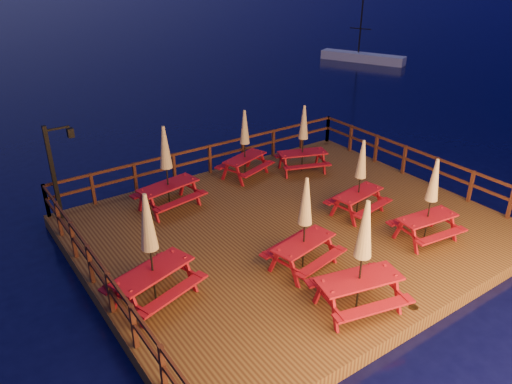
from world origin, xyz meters
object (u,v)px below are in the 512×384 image
at_px(sailboat, 362,58).
at_px(picnic_table_1, 305,223).
at_px(picnic_table_0, 245,143).
at_px(picnic_table_2, 360,177).
at_px(lamp_post, 57,163).

relative_size(sailboat, picnic_table_1, 3.69).
distance_m(picnic_table_0, picnic_table_2, 4.60).
relative_size(sailboat, picnic_table_2, 3.88).
bearing_deg(lamp_post, sailboat, 25.65).
height_order(picnic_table_1, picnic_table_2, picnic_table_1).
bearing_deg(sailboat, lamp_post, -178.59).
relative_size(lamp_post, picnic_table_0, 1.19).
distance_m(lamp_post, picnic_table_0, 6.34).
distance_m(lamp_post, picnic_table_1, 7.72).
xyz_separation_m(sailboat, picnic_table_2, (-18.26, -17.52, 1.36)).
bearing_deg(picnic_table_1, picnic_table_2, 10.63).
relative_size(lamp_post, picnic_table_1, 1.16).
distance_m(sailboat, picnic_table_2, 25.35).
distance_m(lamp_post, sailboat, 28.75).
xyz_separation_m(picnic_table_0, picnic_table_1, (-1.97, -5.69, 0.04)).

